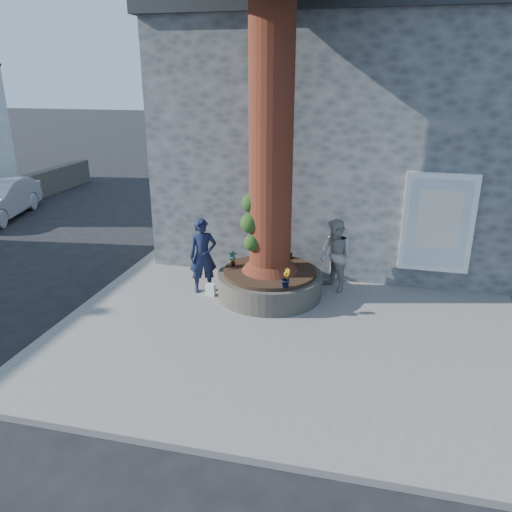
# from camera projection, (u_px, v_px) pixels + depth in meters

# --- Properties ---
(ground) EXTENTS (120.00, 120.00, 0.00)m
(ground) POSITION_uv_depth(u_px,v_px,m) (207.00, 338.00, 9.54)
(ground) COLOR black
(ground) RESTS_ON ground
(pavement) EXTENTS (9.00, 8.00, 0.12)m
(pavement) POSITION_uv_depth(u_px,v_px,m) (293.00, 321.00, 10.11)
(pavement) COLOR slate
(pavement) RESTS_ON ground
(yellow_line) EXTENTS (0.10, 30.00, 0.01)m
(yellow_line) POSITION_uv_depth(u_px,v_px,m) (92.00, 301.00, 11.13)
(yellow_line) COLOR yellow
(yellow_line) RESTS_ON ground
(stone_shop) EXTENTS (10.30, 8.30, 6.30)m
(stone_shop) POSITION_uv_depth(u_px,v_px,m) (365.00, 133.00, 14.48)
(stone_shop) COLOR #46484A
(stone_shop) RESTS_ON ground
(planter) EXTENTS (2.30, 2.30, 0.60)m
(planter) POSITION_uv_depth(u_px,v_px,m) (270.00, 283.00, 11.05)
(planter) COLOR black
(planter) RESTS_ON pavement
(man) EXTENTS (0.73, 0.64, 1.69)m
(man) POSITION_uv_depth(u_px,v_px,m) (203.00, 256.00, 11.08)
(man) COLOR #131934
(man) RESTS_ON pavement
(woman) EXTENTS (1.01, 1.01, 1.65)m
(woman) POSITION_uv_depth(u_px,v_px,m) (335.00, 256.00, 11.13)
(woman) COLOR #9A9993
(woman) RESTS_ON pavement
(shopping_bag) EXTENTS (0.20, 0.12, 0.28)m
(shopping_bag) POSITION_uv_depth(u_px,v_px,m) (210.00, 290.00, 11.07)
(shopping_bag) COLOR white
(shopping_bag) RESTS_ON pavement
(plant_a) EXTENTS (0.21, 0.17, 0.35)m
(plant_a) POSITION_uv_depth(u_px,v_px,m) (233.00, 259.00, 11.09)
(plant_a) COLOR gray
(plant_a) RESTS_ON planter
(plant_b) EXTENTS (0.23, 0.24, 0.38)m
(plant_b) POSITION_uv_depth(u_px,v_px,m) (286.00, 278.00, 10.00)
(plant_b) COLOR gray
(plant_b) RESTS_ON planter
(plant_c) EXTENTS (0.21, 0.21, 0.30)m
(plant_c) POSITION_uv_depth(u_px,v_px,m) (289.00, 252.00, 11.61)
(plant_c) COLOR gray
(plant_c) RESTS_ON planter
(plant_d) EXTENTS (0.35, 0.37, 0.33)m
(plant_d) POSITION_uv_depth(u_px,v_px,m) (289.00, 262.00, 10.92)
(plant_d) COLOR gray
(plant_d) RESTS_ON planter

